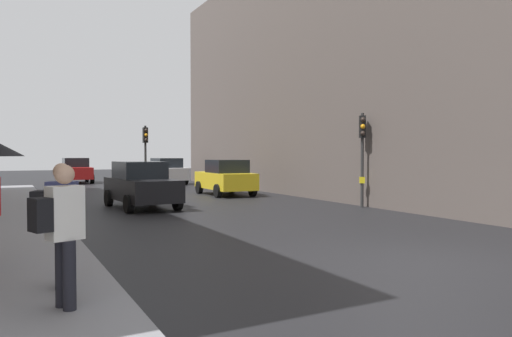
{
  "coord_description": "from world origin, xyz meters",
  "views": [
    {
      "loc": [
        -7.0,
        -7.33,
        2.06
      ],
      "look_at": [
        -0.28,
        6.14,
        1.62
      ],
      "focal_mm": 35.34,
      "sensor_mm": 36.0,
      "label": 1
    }
  ],
  "objects": [
    {
      "name": "traffic_light_mid_street",
      "position": [
        5.22,
        8.06,
        2.49
      ],
      "size": [
        0.38,
        0.44,
        3.61
      ],
      "color": "#2D2D2D",
      "rests_on": "ground"
    },
    {
      "name": "car_yellow_taxi",
      "position": [
        2.8,
        15.72,
        0.88
      ],
      "size": [
        2.11,
        4.25,
        1.76
      ],
      "color": "yellow",
      "rests_on": "ground"
    },
    {
      "name": "traffic_light_far_median",
      "position": [
        -0.08,
        20.16,
        2.48
      ],
      "size": [
        0.24,
        0.43,
        3.6
      ],
      "color": "#2D2D2D",
      "rests_on": "ground"
    },
    {
      "name": "ground_plane",
      "position": [
        0.0,
        0.0,
        0.0
      ],
      "size": [
        120.0,
        120.0,
        0.0
      ],
      "primitive_type": "plane",
      "color": "black"
    },
    {
      "name": "pedestrian_with_black_backpack",
      "position": [
        -6.4,
        -0.81,
        1.16
      ],
      "size": [
        0.66,
        0.46,
        1.77
      ],
      "color": "black",
      "rests_on": "sidewalk_kerb"
    },
    {
      "name": "building_facade_right",
      "position": [
        11.54,
        11.34,
        6.28
      ],
      "size": [
        12.0,
        34.89,
        12.56
      ],
      "primitive_type": "cube",
      "color": "#5B514C",
      "rests_on": "ground"
    },
    {
      "name": "pedestrian_with_grey_backpack",
      "position": [
        -6.33,
        0.26,
        1.16
      ],
      "size": [
        0.66,
        0.46,
        1.77
      ],
      "color": "black",
      "rests_on": "sidewalk_kerb"
    },
    {
      "name": "car_red_sedan",
      "position": [
        -2.56,
        29.92,
        0.88
      ],
      "size": [
        2.04,
        4.21,
        1.76
      ],
      "color": "red",
      "rests_on": "ground"
    },
    {
      "name": "car_dark_suv",
      "position": [
        -2.41,
        11.62,
        0.88
      ],
      "size": [
        2.25,
        4.32,
        1.76
      ],
      "color": "black",
      "rests_on": "ground"
    },
    {
      "name": "car_white_compact",
      "position": [
        2.7,
        25.8,
        0.88
      ],
      "size": [
        2.22,
        4.3,
        1.76
      ],
      "color": "silver",
      "rests_on": "ground"
    }
  ]
}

